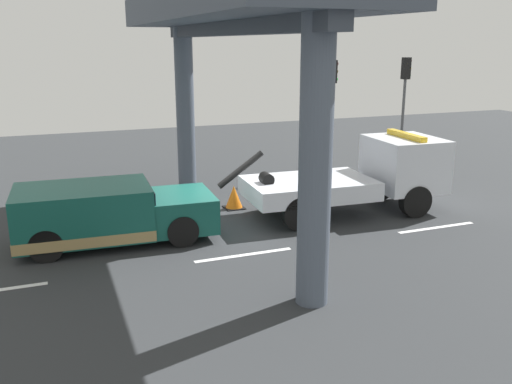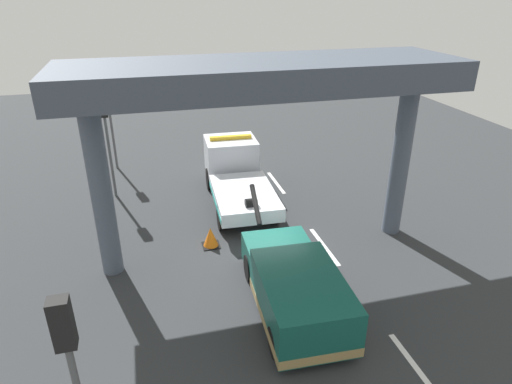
{
  "view_description": "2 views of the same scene",
  "coord_description": "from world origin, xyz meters",
  "px_view_note": "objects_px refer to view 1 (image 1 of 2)",
  "views": [
    {
      "loc": [
        -4.45,
        -14.62,
        5.23
      ],
      "look_at": [
        1.36,
        0.42,
        0.86
      ],
      "focal_mm": 38.76,
      "sensor_mm": 36.0,
      "label": 1
    },
    {
      "loc": [
        -12.81,
        3.76,
        8.73
      ],
      "look_at": [
        2.54,
        -0.32,
        1.29
      ],
      "focal_mm": 31.12,
      "sensor_mm": 36.0,
      "label": 2
    }
  ],
  "objects_px": {
    "towed_van_green": "(106,214)",
    "traffic_cone_orange": "(234,197)",
    "tow_truck_white": "(365,175)",
    "traffic_light_mid": "(405,88)",
    "traffic_light_far": "(332,92)"
  },
  "relations": [
    {
      "from": "towed_van_green",
      "to": "traffic_cone_orange",
      "type": "xyz_separation_m",
      "value": [
        4.22,
        1.77,
        -0.42
      ]
    },
    {
      "from": "tow_truck_white",
      "to": "traffic_cone_orange",
      "type": "height_order",
      "value": "tow_truck_white"
    },
    {
      "from": "towed_van_green",
      "to": "traffic_cone_orange",
      "type": "relative_size",
      "value": 7.06
    },
    {
      "from": "traffic_light_mid",
      "to": "traffic_cone_orange",
      "type": "relative_size",
      "value": 6.18
    },
    {
      "from": "tow_truck_white",
      "to": "traffic_light_mid",
      "type": "bearing_deg",
      "value": 45.91
    },
    {
      "from": "tow_truck_white",
      "to": "towed_van_green",
      "type": "height_order",
      "value": "tow_truck_white"
    },
    {
      "from": "traffic_light_mid",
      "to": "traffic_light_far",
      "type": "bearing_deg",
      "value": -180.0
    },
    {
      "from": "traffic_light_far",
      "to": "traffic_cone_orange",
      "type": "bearing_deg",
      "value": -147.24
    },
    {
      "from": "tow_truck_white",
      "to": "traffic_light_mid",
      "type": "xyz_separation_m",
      "value": [
        5.13,
        5.29,
        2.16
      ]
    },
    {
      "from": "traffic_light_far",
      "to": "traffic_light_mid",
      "type": "relative_size",
      "value": 0.98
    },
    {
      "from": "tow_truck_white",
      "to": "traffic_cone_orange",
      "type": "distance_m",
      "value": 4.27
    },
    {
      "from": "tow_truck_white",
      "to": "towed_van_green",
      "type": "relative_size",
      "value": 1.38
    },
    {
      "from": "towed_van_green",
      "to": "traffic_light_mid",
      "type": "height_order",
      "value": "traffic_light_mid"
    },
    {
      "from": "towed_van_green",
      "to": "traffic_light_far",
      "type": "xyz_separation_m",
      "value": [
        9.62,
        5.25,
        2.54
      ]
    },
    {
      "from": "traffic_light_mid",
      "to": "traffic_cone_orange",
      "type": "distance_m",
      "value": 10.02
    }
  ]
}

